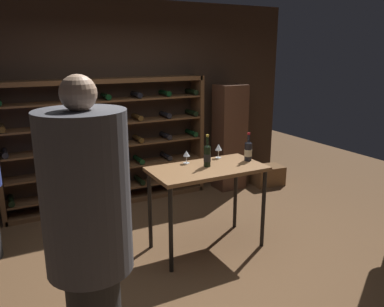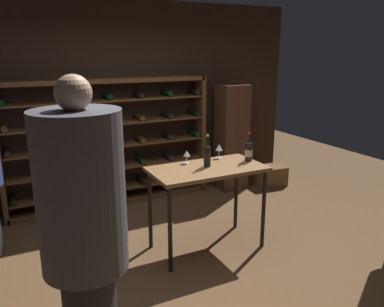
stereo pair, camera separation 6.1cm
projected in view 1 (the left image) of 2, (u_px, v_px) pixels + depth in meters
The scene contains 11 objects.
ground_plane at pixel (191, 260), 4.02m from camera, with size 10.25×10.25×0.00m, color brown.
back_wall at pixel (122, 103), 5.48m from camera, with size 5.41×0.10×2.81m, color #332319.
wine_rack at pixel (109, 143), 5.31m from camera, with size 2.85×0.32×1.77m.
tasting_table at pixel (207, 177), 4.08m from camera, with size 1.21×0.64×0.93m.
person_guest_khaki at pixel (89, 231), 2.23m from camera, with size 0.50×0.50×2.00m.
wine_crate at pixel (268, 175), 6.25m from camera, with size 0.48×0.34×0.31m, color brown.
display_cabinet at pixel (229, 138), 5.96m from camera, with size 0.44×0.36×1.63m, color #4C2D1E.
wine_bottle_green_slim at pixel (248, 151), 4.27m from camera, with size 0.09×0.09×0.32m.
wine_bottle_red_label at pixel (207, 155), 4.06m from camera, with size 0.08×0.08×0.35m.
wine_glass_stemmed_left at pixel (186, 154), 4.17m from camera, with size 0.08×0.08×0.14m.
wine_glass_stemmed_center at pixel (218, 148), 4.38m from camera, with size 0.08×0.08×0.16m.
Camera 1 is at (-1.66, -3.19, 2.12)m, focal length 35.92 mm.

